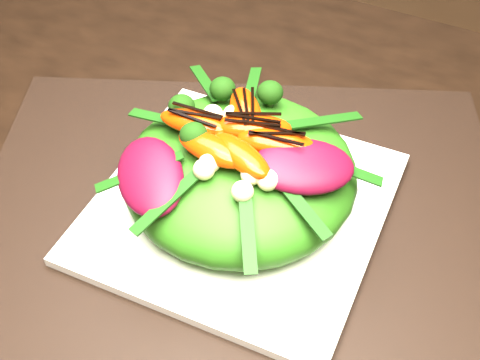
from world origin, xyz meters
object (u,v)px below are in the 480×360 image
at_px(placemat, 240,211).
at_px(plate_base, 240,207).
at_px(lettuce_mound, 240,173).
at_px(orange_segment, 234,109).
at_px(salad_bowl, 240,197).
at_px(dining_table, 3,153).

height_order(placemat, plate_base, plate_base).
distance_m(lettuce_mound, orange_segment, 0.06).
height_order(placemat, salad_bowl, salad_bowl).
bearing_deg(dining_table, plate_base, 5.41).
height_order(plate_base, salad_bowl, salad_bowl).
bearing_deg(dining_table, lettuce_mound, 5.41).
bearing_deg(placemat, salad_bowl, -90.00).
height_order(dining_table, lettuce_mound, dining_table).
distance_m(dining_table, orange_segment, 0.30).
xyz_separation_m(plate_base, lettuce_mound, (0.00, 0.00, 0.05)).
bearing_deg(salad_bowl, orange_segment, 125.14).
distance_m(salad_bowl, lettuce_mound, 0.03).
bearing_deg(plate_base, salad_bowl, 0.00).
xyz_separation_m(plate_base, salad_bowl, (0.00, 0.00, 0.01)).
relative_size(placemat, plate_base, 1.95).
bearing_deg(orange_segment, salad_bowl, -54.86).
bearing_deg(salad_bowl, plate_base, 0.00).
xyz_separation_m(placemat, salad_bowl, (0.00, -0.00, 0.02)).
height_order(plate_base, lettuce_mound, lettuce_mound).
xyz_separation_m(dining_table, lettuce_mound, (0.29, 0.03, 0.08)).
distance_m(plate_base, lettuce_mound, 0.05).
bearing_deg(salad_bowl, dining_table, -174.59).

